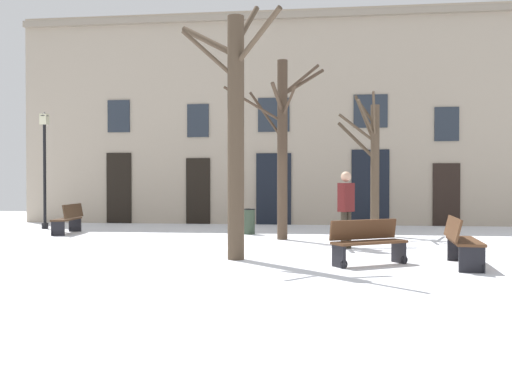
% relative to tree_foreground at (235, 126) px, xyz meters
% --- Properties ---
extents(ground_plane, '(31.70, 31.70, 0.00)m').
position_rel_tree_foreground_xyz_m(ground_plane, '(0.01, 1.96, -2.70)').
color(ground_plane, white).
extents(building_facade, '(19.81, 0.60, 8.01)m').
position_rel_tree_foreground_xyz_m(building_facade, '(0.01, 9.88, 1.34)').
color(building_facade, tan).
rests_on(building_facade, ground).
extents(tree_foreground, '(2.38, 1.94, 5.34)m').
position_rel_tree_foreground_xyz_m(tree_foreground, '(0.00, 0.00, 0.00)').
color(tree_foreground, '#4C3D2D').
rests_on(tree_foreground, ground).
extents(tree_center, '(2.69, 1.67, 4.92)m').
position_rel_tree_foreground_xyz_m(tree_center, '(0.66, 4.13, -0.04)').
color(tree_center, '#423326').
rests_on(tree_center, ground).
extents(tree_near_facade, '(1.24, 2.78, 4.30)m').
position_rel_tree_foreground_xyz_m(tree_near_facade, '(3.23, 5.76, -0.43)').
color(tree_near_facade, '#4C3D2D').
rests_on(tree_near_facade, ground).
extents(streetlamp, '(0.30, 0.30, 3.96)m').
position_rel_tree_foreground_xyz_m(streetlamp, '(-7.62, 6.79, -0.29)').
color(streetlamp, black).
rests_on(streetlamp, ground).
extents(litter_bin, '(0.40, 0.40, 0.78)m').
position_rel_tree_foreground_xyz_m(litter_bin, '(-0.47, 5.63, -2.31)').
color(litter_bin, '#2D3D2D').
rests_on(litter_bin, ground).
extents(bench_near_center_tree, '(1.51, 1.18, 0.86)m').
position_rel_tree_foreground_xyz_m(bench_near_center_tree, '(2.63, -0.45, -2.26)').
color(bench_near_center_tree, '#51331E').
rests_on(bench_near_center_tree, ground).
extents(bench_far_corner, '(0.66, 1.70, 0.92)m').
position_rel_tree_foreground_xyz_m(bench_far_corner, '(4.34, -0.45, -2.23)').
color(bench_far_corner, '#51331E').
rests_on(bench_far_corner, ground).
extents(bench_back_to_back_right, '(0.64, 1.68, 0.91)m').
position_rel_tree_foreground_xyz_m(bench_back_to_back_right, '(-5.98, 5.13, -2.24)').
color(bench_back_to_back_right, '#3D2819').
rests_on(bench_back_to_back_right, ground).
extents(person_near_bench, '(0.41, 0.43, 1.82)m').
position_rel_tree_foreground_xyz_m(person_near_bench, '(2.31, 2.12, -1.68)').
color(person_near_bench, '#2D271E').
rests_on(person_near_bench, ground).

